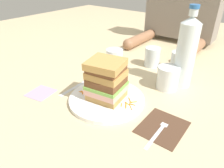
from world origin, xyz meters
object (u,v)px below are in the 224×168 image
fork (160,130)px  knife (78,86)px  empty_tumbler_0 (114,58)px  napkin_pink (41,93)px  main_plate (107,99)px  juice_glass (168,79)px  sandwich (106,80)px  water_bottle (186,52)px  napkin_dark (163,126)px  empty_tumbler_1 (179,61)px  empty_tumbler_2 (152,57)px

fork → knife: size_ratio=0.83×
empty_tumbler_0 → napkin_pink: (-0.07, -0.36, -0.04)m
fork → napkin_pink: 0.45m
main_plate → juice_glass: (0.13, 0.21, 0.03)m
main_plate → napkin_pink: (-0.22, -0.11, -0.01)m
sandwich → empty_tumbler_0: sandwich is taller
water_bottle → napkin_pink: bearing=-135.4°
juice_glass → empty_tumbler_0: 0.28m
napkin_dark → empty_tumbler_0: empty_tumbler_0 is taller
knife → empty_tumbler_1: bearing=56.0°
sandwich → empty_tumbler_0: size_ratio=1.74×
empty_tumbler_0 → napkin_dark: bearing=-34.0°
main_plate → empty_tumbler_1: bearing=75.5°
main_plate → napkin_dark: bearing=-0.6°
juice_glass → empty_tumbler_1: bearing=98.4°
main_plate → empty_tumbler_1: size_ratio=3.02×
main_plate → knife: bearing=176.4°
water_bottle → empty_tumbler_2: size_ratio=3.40×
empty_tumbler_0 → empty_tumbler_1: (0.25, 0.14, 0.00)m
water_bottle → empty_tumbler_1: 0.16m
napkin_dark → empty_tumbler_2: (-0.23, 0.36, 0.04)m
main_plate → sandwich: 0.08m
napkin_dark → juice_glass: bearing=112.6°
juice_glass → empty_tumbler_2: (-0.14, 0.15, 0.01)m
sandwich → empty_tumbler_1: (0.10, 0.39, -0.04)m
fork → empty_tumbler_1: (-0.12, 0.41, 0.04)m
main_plate → knife: size_ratio=1.30×
napkin_pink → empty_tumbler_0: bearing=78.7°
napkin_pink → empty_tumbler_1: bearing=56.9°
water_bottle → empty_tumbler_0: (-0.31, -0.02, -0.10)m
knife → sandwich: bearing=-3.8°
main_plate → juice_glass: 0.25m
napkin_dark → empty_tumbler_0: size_ratio=1.73×
main_plate → empty_tumbler_0: (-0.15, 0.25, 0.03)m
napkin_dark → empty_tumbler_1: 0.41m
empty_tumbler_1 → empty_tumbler_2: bearing=-165.9°
sandwich → napkin_dark: size_ratio=1.01×
sandwich → napkin_pink: (-0.23, -0.11, -0.08)m
fork → napkin_pink: size_ratio=1.87×
empty_tumbler_0 → empty_tumbler_2: 0.18m
napkin_dark → main_plate: bearing=179.4°
sandwich → empty_tumbler_2: (-0.02, 0.36, -0.04)m
juice_glass → fork: bearing=-69.2°
knife → empty_tumbler_2: empty_tumbler_2 is taller
water_bottle → napkin_pink: (-0.38, -0.38, -0.13)m
knife → napkin_pink: bearing=-120.3°
sandwich → empty_tumbler_2: sandwich is taller
fork → juice_glass: size_ratio=1.89×
knife → juice_glass: (0.28, 0.20, 0.04)m
napkin_dark → napkin_pink: 0.45m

